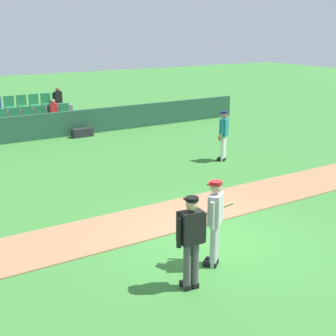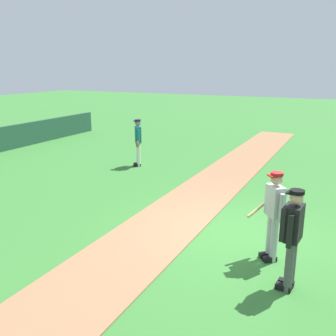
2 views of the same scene
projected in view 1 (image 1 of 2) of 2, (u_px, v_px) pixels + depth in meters
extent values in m
plane|color=#387A33|center=(212.00, 239.00, 10.62)|extent=(80.00, 80.00, 0.00)
cube|color=#9E704C|center=(173.00, 215.00, 11.92)|extent=(28.00, 1.83, 0.03)
cube|color=#234C38|center=(43.00, 126.00, 19.91)|extent=(20.00, 0.16, 1.08)
cube|color=slate|center=(33.00, 129.00, 21.20)|extent=(3.90, 2.10, 0.30)
cube|color=slate|center=(36.00, 123.00, 20.75)|extent=(3.80, 0.85, 0.40)
cube|color=#237542|center=(4.00, 121.00, 19.90)|extent=(0.44, 0.40, 0.08)
cube|color=#237542|center=(2.00, 115.00, 20.00)|extent=(0.44, 0.08, 0.50)
cube|color=#237542|center=(17.00, 120.00, 20.18)|extent=(0.44, 0.40, 0.08)
cube|color=#237542|center=(15.00, 113.00, 20.29)|extent=(0.44, 0.08, 0.50)
cube|color=#237542|center=(30.00, 119.00, 20.46)|extent=(0.44, 0.40, 0.08)
cube|color=#237542|center=(28.00, 112.00, 20.57)|extent=(0.44, 0.08, 0.50)
cube|color=#237542|center=(42.00, 117.00, 20.74)|extent=(0.44, 0.40, 0.08)
cube|color=#237542|center=(40.00, 111.00, 20.85)|extent=(0.44, 0.08, 0.50)
cube|color=#237542|center=(54.00, 116.00, 21.02)|extent=(0.44, 0.40, 0.08)
cube|color=#237542|center=(52.00, 110.00, 21.13)|extent=(0.44, 0.08, 0.50)
cube|color=red|center=(53.00, 109.00, 20.98)|extent=(0.32, 0.22, 0.52)
sphere|color=#9E7051|center=(53.00, 101.00, 20.88)|extent=(0.20, 0.20, 0.20)
cube|color=#237542|center=(66.00, 115.00, 21.31)|extent=(0.44, 0.40, 0.08)
cube|color=#237542|center=(64.00, 109.00, 21.41)|extent=(0.44, 0.08, 0.50)
cube|color=slate|center=(29.00, 111.00, 21.33)|extent=(3.80, 0.85, 0.40)
cube|color=#237542|center=(11.00, 108.00, 20.75)|extent=(0.44, 0.40, 0.08)
cube|color=#237542|center=(9.00, 102.00, 20.86)|extent=(0.44, 0.08, 0.50)
cube|color=#237542|center=(23.00, 107.00, 21.04)|extent=(0.44, 0.40, 0.08)
cube|color=#237542|center=(21.00, 101.00, 21.14)|extent=(0.44, 0.08, 0.50)
cube|color=#237542|center=(35.00, 106.00, 21.32)|extent=(0.44, 0.40, 0.08)
cube|color=#237542|center=(34.00, 100.00, 21.42)|extent=(0.44, 0.08, 0.50)
cube|color=#237542|center=(47.00, 105.00, 21.60)|extent=(0.44, 0.40, 0.08)
cube|color=#237542|center=(45.00, 99.00, 21.71)|extent=(0.44, 0.08, 0.50)
cube|color=#237542|center=(59.00, 104.00, 21.88)|extent=(0.44, 0.40, 0.08)
cube|color=#237542|center=(57.00, 98.00, 21.99)|extent=(0.44, 0.08, 0.50)
cube|color=black|center=(58.00, 97.00, 21.84)|extent=(0.32, 0.22, 0.52)
sphere|color=brown|center=(58.00, 89.00, 21.73)|extent=(0.20, 0.20, 0.20)
cylinder|color=#B2B2B2|center=(213.00, 246.00, 9.27)|extent=(0.14, 0.14, 0.90)
cylinder|color=#B2B2B2|center=(215.00, 243.00, 9.41)|extent=(0.14, 0.14, 0.90)
cube|color=black|center=(210.00, 264.00, 9.40)|extent=(0.26, 0.28, 0.10)
cube|color=black|center=(212.00, 260.00, 9.55)|extent=(0.26, 0.28, 0.10)
cube|color=#B2B2B2|center=(215.00, 209.00, 9.13)|extent=(0.45, 0.42, 0.60)
cylinder|color=#B2B2B2|center=(212.00, 216.00, 8.91)|extent=(0.09, 0.09, 0.55)
cylinder|color=#B2B2B2|center=(218.00, 207.00, 9.37)|extent=(0.09, 0.09, 0.55)
sphere|color=tan|center=(216.00, 188.00, 9.00)|extent=(0.22, 0.22, 0.22)
cylinder|color=#B21919|center=(216.00, 183.00, 8.98)|extent=(0.23, 0.23, 0.06)
cube|color=#B21919|center=(211.00, 184.00, 9.02)|extent=(0.22, 0.21, 0.02)
cylinder|color=tan|center=(213.00, 211.00, 9.43)|extent=(0.69, 0.50, 0.41)
cylinder|color=#4C4C4C|center=(187.00, 267.00, 8.46)|extent=(0.14, 0.14, 0.90)
cylinder|color=#4C4C4C|center=(195.00, 265.00, 8.53)|extent=(0.14, 0.14, 0.90)
cube|color=black|center=(185.00, 285.00, 8.63)|extent=(0.15, 0.27, 0.10)
cube|color=black|center=(193.00, 283.00, 8.70)|extent=(0.15, 0.27, 0.10)
cube|color=black|center=(192.00, 227.00, 8.28)|extent=(0.42, 0.26, 0.60)
cylinder|color=black|center=(179.00, 233.00, 8.19)|extent=(0.09, 0.09, 0.55)
cylinder|color=black|center=(204.00, 228.00, 8.40)|extent=(0.09, 0.09, 0.55)
sphere|color=tan|center=(192.00, 204.00, 8.16)|extent=(0.22, 0.22, 0.22)
cylinder|color=black|center=(192.00, 199.00, 8.13)|extent=(0.23, 0.23, 0.06)
cube|color=black|center=(189.00, 199.00, 8.22)|extent=(0.19, 0.14, 0.02)
cube|color=black|center=(188.00, 225.00, 8.39)|extent=(0.45, 0.12, 0.56)
cylinder|color=white|center=(223.00, 149.00, 16.64)|extent=(0.14, 0.14, 0.90)
cylinder|color=white|center=(224.00, 148.00, 16.79)|extent=(0.14, 0.14, 0.90)
cube|color=black|center=(221.00, 160.00, 16.78)|extent=(0.25, 0.28, 0.10)
cube|color=black|center=(222.00, 158.00, 16.92)|extent=(0.25, 0.28, 0.10)
cube|color=#197075|center=(224.00, 127.00, 16.50)|extent=(0.45, 0.41, 0.60)
cylinder|color=#197075|center=(222.00, 130.00, 16.29)|extent=(0.09, 0.09, 0.55)
cylinder|color=#197075|center=(226.00, 127.00, 16.73)|extent=(0.09, 0.09, 0.55)
sphere|color=#9E7051|center=(224.00, 115.00, 16.38)|extent=(0.22, 0.22, 0.22)
cylinder|color=#191E4C|center=(225.00, 112.00, 16.35)|extent=(0.23, 0.23, 0.06)
cube|color=#191E4C|center=(222.00, 113.00, 16.39)|extent=(0.22, 0.20, 0.02)
ellipsoid|color=brown|center=(220.00, 137.00, 16.37)|extent=(0.23, 0.21, 0.28)
cube|color=#232328|center=(82.00, 133.00, 20.44)|extent=(0.90, 0.36, 0.36)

